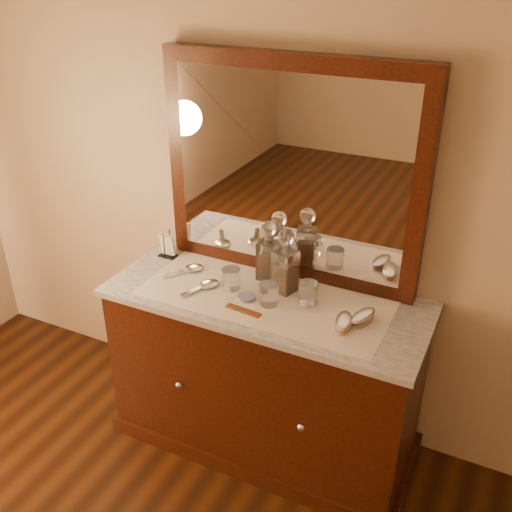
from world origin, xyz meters
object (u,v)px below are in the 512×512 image
object	(u,v)px
comb	(243,311)
hand_mirror_inner	(206,285)
pin_dish	(246,297)
decanter_left	(268,257)
decanter_right	(285,267)
dresser_cabinet	(265,374)
brush_far	(363,318)
mirror_frame	(291,172)
brush_near	(343,323)
napkin_rack	(167,246)
hand_mirror_outer	(189,269)

from	to	relation	value
comb	hand_mirror_inner	world-z (taller)	hand_mirror_inner
pin_dish	decanter_left	bearing A→B (deg)	87.40
decanter_left	pin_dish	bearing A→B (deg)	-92.60
comb	decanter_right	xyz separation A→B (m)	(0.09, 0.24, 0.11)
dresser_cabinet	brush_far	distance (m)	0.64
mirror_frame	decanter_right	world-z (taller)	mirror_frame
pin_dish	brush_near	size ratio (longest dim) A/B	0.51
decanter_left	decanter_right	size ratio (longest dim) A/B	0.96
mirror_frame	brush_near	distance (m)	0.69
dresser_cabinet	mirror_frame	size ratio (longest dim) A/B	1.17
mirror_frame	hand_mirror_inner	size ratio (longest dim) A/B	5.73
pin_dish	decanter_left	distance (m)	0.23
napkin_rack	hand_mirror_inner	distance (m)	0.37
mirror_frame	pin_dish	xyz separation A→B (m)	(-0.07, -0.30, -0.49)
napkin_rack	hand_mirror_inner	xyz separation A→B (m)	(0.32, -0.18, -0.04)
brush_far	hand_mirror_outer	bearing A→B (deg)	176.53
brush_near	hand_mirror_outer	distance (m)	0.82
decanter_right	brush_far	size ratio (longest dim) A/B	1.84
dresser_cabinet	hand_mirror_outer	bearing A→B (deg)	174.28
hand_mirror_outer	hand_mirror_inner	size ratio (longest dim) A/B	0.98
dresser_cabinet	napkin_rack	distance (m)	0.79
dresser_cabinet	brush_far	size ratio (longest dim) A/B	8.54
comb	napkin_rack	xyz separation A→B (m)	(-0.57, 0.28, 0.05)
dresser_cabinet	brush_near	distance (m)	0.61
decanter_right	brush_far	distance (m)	0.41
decanter_left	brush_far	distance (m)	0.53
mirror_frame	comb	world-z (taller)	mirror_frame
hand_mirror_outer	dresser_cabinet	bearing A→B (deg)	-5.72
napkin_rack	decanter_left	size ratio (longest dim) A/B	0.47
napkin_rack	decanter_right	distance (m)	0.66
decanter_left	brush_far	xyz separation A→B (m)	(0.50, -0.16, -0.09)
dresser_cabinet	decanter_right	world-z (taller)	decanter_right
pin_dish	decanter_right	xyz separation A→B (m)	(0.12, 0.14, 0.11)
decanter_left	hand_mirror_inner	xyz separation A→B (m)	(-0.22, -0.20, -0.10)
brush_far	napkin_rack	bearing A→B (deg)	172.44
decanter_left	mirror_frame	bearing A→B (deg)	59.78
comb	mirror_frame	bearing A→B (deg)	90.70
hand_mirror_outer	brush_far	bearing A→B (deg)	-3.47
napkin_rack	brush_far	size ratio (longest dim) A/B	0.83
comb	brush_far	xyz separation A→B (m)	(0.48, 0.15, 0.02)
napkin_rack	decanter_right	world-z (taller)	decanter_right
hand_mirror_inner	comb	bearing A→B (deg)	-22.82
hand_mirror_outer	pin_dish	bearing A→B (deg)	-16.01
comb	hand_mirror_outer	distance (m)	0.44
mirror_frame	pin_dish	size ratio (longest dim) A/B	14.63
dresser_cabinet	mirror_frame	bearing A→B (deg)	90.00
comb	decanter_left	xyz separation A→B (m)	(-0.03, 0.30, 0.11)
mirror_frame	brush_near	bearing A→B (deg)	-40.23
decanter_right	dresser_cabinet	bearing A→B (deg)	-125.18
dresser_cabinet	comb	distance (m)	0.48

